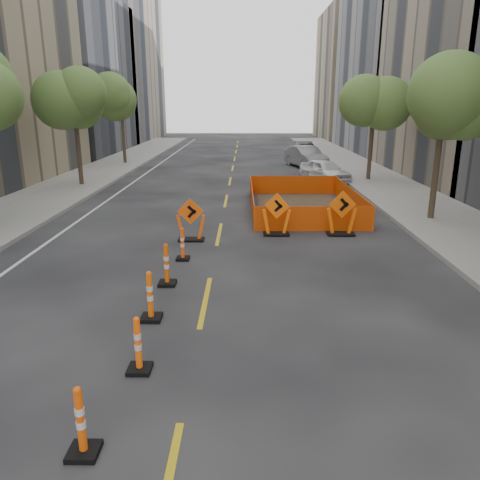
{
  "coord_description": "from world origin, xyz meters",
  "views": [
    {
      "loc": [
        0.96,
        -6.37,
        4.57
      ],
      "look_at": [
        0.82,
        5.46,
        1.1
      ],
      "focal_mm": 35.0,
      "sensor_mm": 36.0,
      "label": 1
    }
  ],
  "objects_px": {
    "chevron_sign_left": "(191,220)",
    "chevron_sign_right": "(342,213)",
    "channelizer_4": "(150,296)",
    "parked_car_near": "(325,171)",
    "chevron_sign_center": "(277,214)",
    "parked_car_mid": "(306,157)",
    "channelizer_3": "(138,344)",
    "channelizer_6": "(182,244)",
    "channelizer_2": "(81,421)",
    "channelizer_5": "(166,264)",
    "parked_car_far": "(306,151)"
  },
  "relations": [
    {
      "from": "chevron_sign_center",
      "to": "chevron_sign_left",
      "type": "bearing_deg",
      "value": -143.69
    },
    {
      "from": "chevron_sign_center",
      "to": "parked_car_mid",
      "type": "distance_m",
      "value": 18.89
    },
    {
      "from": "channelizer_4",
      "to": "parked_car_near",
      "type": "bearing_deg",
      "value": 70.11
    },
    {
      "from": "chevron_sign_right",
      "to": "parked_car_far",
      "type": "distance_m",
      "value": 23.92
    },
    {
      "from": "channelizer_2",
      "to": "chevron_sign_right",
      "type": "bearing_deg",
      "value": 63.08
    },
    {
      "from": "channelizer_3",
      "to": "chevron_sign_right",
      "type": "distance_m",
      "value": 10.43
    },
    {
      "from": "channelizer_6",
      "to": "parked_car_near",
      "type": "relative_size",
      "value": 0.26
    },
    {
      "from": "channelizer_2",
      "to": "parked_car_mid",
      "type": "distance_m",
      "value": 30.33
    },
    {
      "from": "parked_car_mid",
      "to": "channelizer_4",
      "type": "bearing_deg",
      "value": -121.73
    },
    {
      "from": "channelizer_6",
      "to": "chevron_sign_left",
      "type": "distance_m",
      "value": 2.08
    },
    {
      "from": "chevron_sign_center",
      "to": "parked_car_mid",
      "type": "relative_size",
      "value": 0.33
    },
    {
      "from": "channelizer_5",
      "to": "parked_car_mid",
      "type": "distance_m",
      "value": 24.33
    },
    {
      "from": "channelizer_5",
      "to": "chevron_sign_left",
      "type": "xyz_separation_m",
      "value": [
        0.17,
        4.12,
        0.18
      ]
    },
    {
      "from": "parked_car_mid",
      "to": "parked_car_far",
      "type": "relative_size",
      "value": 1.0
    },
    {
      "from": "chevron_sign_left",
      "to": "chevron_sign_right",
      "type": "relative_size",
      "value": 0.91
    },
    {
      "from": "channelizer_4",
      "to": "channelizer_6",
      "type": "relative_size",
      "value": 1.12
    },
    {
      "from": "channelizer_5",
      "to": "parked_car_near",
      "type": "distance_m",
      "value": 18.2
    },
    {
      "from": "chevron_sign_right",
      "to": "channelizer_5",
      "type": "bearing_deg",
      "value": -145.14
    },
    {
      "from": "channelizer_2",
      "to": "channelizer_4",
      "type": "xyz_separation_m",
      "value": [
        0.11,
        4.1,
        0.04
      ]
    },
    {
      "from": "channelizer_4",
      "to": "parked_car_near",
      "type": "relative_size",
      "value": 0.29
    },
    {
      "from": "channelizer_2",
      "to": "chevron_sign_center",
      "type": "height_order",
      "value": "chevron_sign_center"
    },
    {
      "from": "channelizer_6",
      "to": "channelizer_4",
      "type": "bearing_deg",
      "value": -92.29
    },
    {
      "from": "channelizer_5",
      "to": "channelizer_6",
      "type": "xyz_separation_m",
      "value": [
        0.14,
        2.05,
        -0.06
      ]
    },
    {
      "from": "parked_car_mid",
      "to": "chevron_sign_center",
      "type": "bearing_deg",
      "value": -117.58
    },
    {
      "from": "parked_car_mid",
      "to": "chevron_sign_right",
      "type": "bearing_deg",
      "value": -110.54
    },
    {
      "from": "channelizer_2",
      "to": "channelizer_3",
      "type": "xyz_separation_m",
      "value": [
        0.31,
        2.05,
        0.0
      ]
    },
    {
      "from": "channelizer_4",
      "to": "parked_car_near",
      "type": "xyz_separation_m",
      "value": [
        6.85,
        18.92,
        0.1
      ]
    },
    {
      "from": "channelizer_2",
      "to": "channelizer_5",
      "type": "distance_m",
      "value": 6.16
    },
    {
      "from": "chevron_sign_right",
      "to": "parked_car_far",
      "type": "height_order",
      "value": "chevron_sign_right"
    },
    {
      "from": "chevron_sign_left",
      "to": "parked_car_mid",
      "type": "bearing_deg",
      "value": 65.97
    },
    {
      "from": "chevron_sign_right",
      "to": "parked_car_mid",
      "type": "bearing_deg",
      "value": 79.97
    },
    {
      "from": "channelizer_4",
      "to": "chevron_sign_right",
      "type": "bearing_deg",
      "value": 51.63
    },
    {
      "from": "channelizer_5",
      "to": "parked_car_near",
      "type": "relative_size",
      "value": 0.29
    },
    {
      "from": "chevron_sign_center",
      "to": "parked_car_mid",
      "type": "height_order",
      "value": "parked_car_mid"
    },
    {
      "from": "channelizer_2",
      "to": "channelizer_5",
      "type": "height_order",
      "value": "channelizer_5"
    },
    {
      "from": "channelizer_6",
      "to": "chevron_sign_center",
      "type": "distance_m",
      "value": 4.12
    },
    {
      "from": "channelizer_3",
      "to": "chevron_sign_center",
      "type": "xyz_separation_m",
      "value": [
        2.98,
        8.96,
        0.25
      ]
    },
    {
      "from": "channelizer_4",
      "to": "channelizer_5",
      "type": "height_order",
      "value": "channelizer_4"
    },
    {
      "from": "chevron_sign_left",
      "to": "chevron_sign_right",
      "type": "bearing_deg",
      "value": 2.26
    },
    {
      "from": "channelizer_6",
      "to": "chevron_sign_left",
      "type": "relative_size",
      "value": 0.68
    },
    {
      "from": "channelizer_3",
      "to": "chevron_sign_left",
      "type": "bearing_deg",
      "value": 90.03
    },
    {
      "from": "channelizer_4",
      "to": "chevron_sign_center",
      "type": "bearing_deg",
      "value": 65.33
    },
    {
      "from": "channelizer_6",
      "to": "chevron_sign_right",
      "type": "xyz_separation_m",
      "value": [
        5.33,
        2.83,
        0.31
      ]
    },
    {
      "from": "channelizer_2",
      "to": "parked_car_mid",
      "type": "xyz_separation_m",
      "value": [
        6.62,
        29.6,
        0.25
      ]
    },
    {
      "from": "chevron_sign_center",
      "to": "channelizer_5",
      "type": "bearing_deg",
      "value": -100.53
    },
    {
      "from": "parked_car_far",
      "to": "channelizer_2",
      "type": "bearing_deg",
      "value": -102.7
    },
    {
      "from": "channelizer_3",
      "to": "channelizer_5",
      "type": "bearing_deg",
      "value": 92.39
    },
    {
      "from": "channelizer_5",
      "to": "chevron_sign_left",
      "type": "distance_m",
      "value": 4.13
    },
    {
      "from": "parked_car_far",
      "to": "chevron_sign_right",
      "type": "bearing_deg",
      "value": -94.94
    },
    {
      "from": "chevron_sign_left",
      "to": "parked_car_mid",
      "type": "distance_m",
      "value": 20.33
    }
  ]
}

